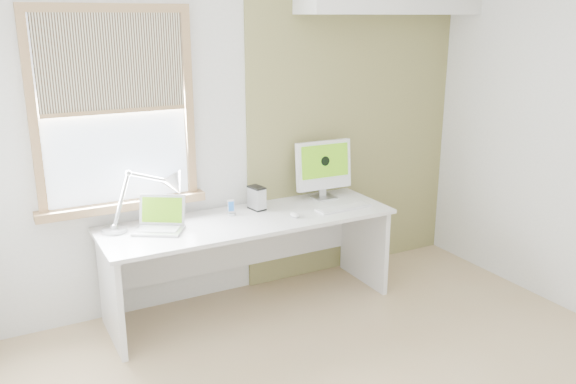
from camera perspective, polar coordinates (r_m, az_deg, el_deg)
room at (r=3.22m, az=8.79°, el=0.45°), size 4.04×3.54×2.64m
accent_wall at (r=5.17m, az=6.25°, el=6.58°), size 2.00×0.02×2.60m
window at (r=4.32m, az=-16.17°, el=7.38°), size 1.20×0.14×1.42m
desk at (r=4.58m, az=-3.99°, el=-4.61°), size 2.20×0.70×0.73m
desk_lamp at (r=4.48m, az=-11.76°, el=0.15°), size 0.75×0.40×0.42m
laptop at (r=4.31m, az=-12.11°, el=-2.77°), size 0.42×0.40×0.23m
phone_dock at (r=4.53m, az=-5.45°, el=-1.80°), size 0.08×0.08×0.12m
external_drive at (r=4.64m, az=-3.01°, el=-0.58°), size 0.11×0.16×0.18m
imac at (r=4.90m, az=3.41°, el=2.47°), size 0.49×0.16×0.48m
keyboard at (r=4.69m, az=5.32°, el=-1.49°), size 0.46×0.14×0.02m
mouse at (r=4.48m, az=0.64°, el=-2.18°), size 0.07×0.11×0.03m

